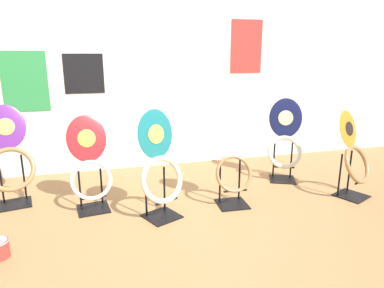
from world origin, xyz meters
The scene contains 8 objects.
ground_plane centered at (0.00, 0.00, 0.00)m, with size 14.00×14.00×0.00m, color #A37547.
wall_back centered at (0.00, 2.12, 1.30)m, with size 8.00×0.07×2.60m.
toilet_seat_display_navy_moon centered at (1.42, 1.20, 0.42)m, with size 0.44×0.38×0.92m.
toilet_seat_display_purple_note centered at (-1.39, 1.29, 0.43)m, with size 0.47×0.44×0.93m.
toilet_seat_display_teal_sax centered at (-0.09, 0.65, 0.42)m, with size 0.45×0.37×0.95m.
toilet_seat_display_white_plain centered at (0.61, 0.74, 0.40)m, with size 0.36×0.31×0.85m.
toilet_seat_display_crimson_swirl centered at (-0.67, 0.99, 0.39)m, with size 0.40×0.39×0.85m.
toilet_seat_display_orange_sun centered at (1.83, 0.60, 0.42)m, with size 0.45×0.42×0.86m.
Camera 1 is at (-0.56, -2.09, 1.39)m, focal length 32.00 mm.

